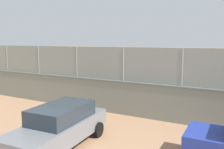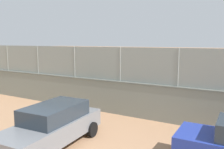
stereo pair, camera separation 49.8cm
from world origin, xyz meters
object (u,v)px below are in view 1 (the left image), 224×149
(player_foreground_swinging, at_px, (127,68))
(player_at_service_line, at_px, (129,78))
(sports_ball, at_px, (139,76))
(courtside_bench, at_px, (149,101))
(parked_car_grey, at_px, (60,126))

(player_foreground_swinging, bearing_deg, player_at_service_line, 115.27)
(player_at_service_line, height_order, player_foreground_swinging, player_at_service_line)
(sports_ball, relative_size, courtside_bench, 0.13)
(sports_ball, bearing_deg, player_at_service_line, -45.65)
(player_foreground_swinging, height_order, sports_ball, sports_ball)
(courtside_bench, height_order, parked_car_grey, parked_car_grey)
(player_foreground_swinging, xyz_separation_m, parked_car_grey, (-5.34, 18.07, -0.07))
(parked_car_grey, bearing_deg, sports_ball, -86.78)
(player_at_service_line, bearing_deg, parked_car_grey, 99.78)
(player_foreground_swinging, distance_m, parked_car_grey, 18.84)
(player_at_service_line, distance_m, player_foreground_swinging, 8.21)
(courtside_bench, relative_size, parked_car_grey, 0.35)
(parked_car_grey, bearing_deg, courtside_bench, -101.37)
(sports_ball, height_order, parked_car_grey, parked_car_grey)
(sports_ball, xyz_separation_m, parked_car_grey, (-0.52, 9.31, -0.61))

